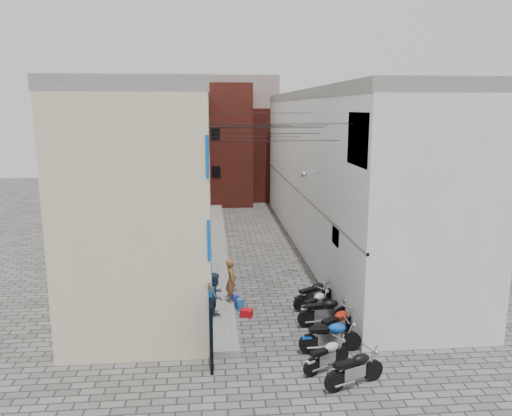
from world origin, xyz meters
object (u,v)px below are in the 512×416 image
object	(u,v)px
motorcycle_d	(337,323)
person_b	(216,295)
motorcycle_f	(316,303)
motorcycle_g	(314,293)
motorcycle_a	(355,367)
water_jug_far	(235,301)
person_a	(231,280)
motorcycle_b	(327,354)
motorcycle_c	(330,335)
red_crate	(247,313)
motorcycle_e	(325,310)
water_jug_near	(240,304)

from	to	relation	value
motorcycle_d	person_b	bearing A→B (deg)	-146.17
motorcycle_f	motorcycle_g	size ratio (longest dim) A/B	0.92
motorcycle_a	motorcycle_f	bearing A→B (deg)	159.54
motorcycle_a	water_jug_far	size ratio (longest dim) A/B	4.01
person_b	person_a	bearing A→B (deg)	6.66
motorcycle_a	motorcycle_b	distance (m)	1.14
motorcycle_c	red_crate	world-z (taller)	motorcycle_c
motorcycle_e	water_jug_near	bearing A→B (deg)	-126.80
motorcycle_b	red_crate	world-z (taller)	motorcycle_b
motorcycle_g	water_jug_near	bearing A→B (deg)	-118.47
motorcycle_b	motorcycle_d	xyz separation A→B (m)	(0.86, 2.12, 0.06)
person_b	water_jug_near	distance (m)	1.76
water_jug_near	water_jug_far	bearing A→B (deg)	119.01
person_a	motorcycle_f	bearing A→B (deg)	-111.71
water_jug_near	motorcycle_d	bearing A→B (deg)	-40.85
motorcycle_b	water_jug_far	size ratio (longest dim) A/B	3.56
motorcycle_c	motorcycle_g	distance (m)	3.89
motorcycle_c	motorcycle_e	size ratio (longest dim) A/B	1.01
motorcycle_b	person_b	world-z (taller)	person_b
person_b	motorcycle_e	bearing A→B (deg)	-68.11
water_jug_far	red_crate	world-z (taller)	water_jug_far
motorcycle_c	motorcycle_e	world-z (taller)	motorcycle_c
motorcycle_c	person_a	size ratio (longest dim) A/B	1.19
motorcycle_d	motorcycle_f	distance (m)	1.97
motorcycle_e	water_jug_far	distance (m)	3.89
motorcycle_b	red_crate	distance (m)	4.84
motorcycle_f	water_jug_far	size ratio (longest dim) A/B	3.72
motorcycle_a	motorcycle_c	size ratio (longest dim) A/B	0.96
motorcycle_e	motorcycle_f	world-z (taller)	motorcycle_e
motorcycle_g	motorcycle_c	bearing A→B (deg)	-33.98
motorcycle_d	water_jug_near	xyz separation A→B (m)	(-3.25, 2.81, -0.34)
motorcycle_e	motorcycle_f	bearing A→B (deg)	-177.21
person_b	water_jug_far	size ratio (longest dim) A/B	3.44
motorcycle_f	motorcycle_c	bearing A→B (deg)	-44.31
motorcycle_g	motorcycle_d	bearing A→B (deg)	-25.81
motorcycle_b	person_b	distance (m)	5.11
person_b	motorcycle_b	bearing A→B (deg)	-108.15
motorcycle_d	water_jug_far	size ratio (longest dim) A/B	3.96
person_a	motorcycle_d	bearing A→B (deg)	-132.41
motorcycle_g	water_jug_far	size ratio (longest dim) A/B	4.04
water_jug_near	red_crate	distance (m)	0.67
motorcycle_b	motorcycle_d	distance (m)	2.29
motorcycle_e	motorcycle_g	bearing A→B (deg)	173.86
red_crate	person_a	bearing A→B (deg)	119.39
motorcycle_c	motorcycle_f	xyz separation A→B (m)	(0.14, 2.92, -0.07)
person_a	red_crate	size ratio (longest dim) A/B	3.92
motorcycle_e	motorcycle_g	xyz separation A→B (m)	(-0.04, 1.82, -0.01)
motorcycle_e	water_jug_near	size ratio (longest dim) A/B	4.37
motorcycle_a	motorcycle_e	xyz separation A→B (m)	(0.07, 4.18, 0.02)
motorcycle_f	motorcycle_g	bearing A→B (deg)	131.69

